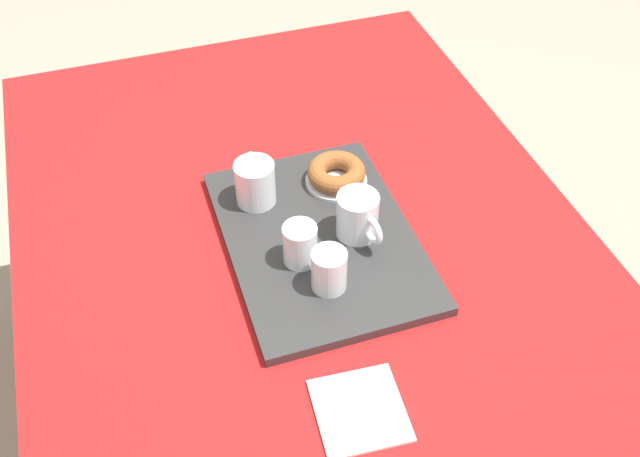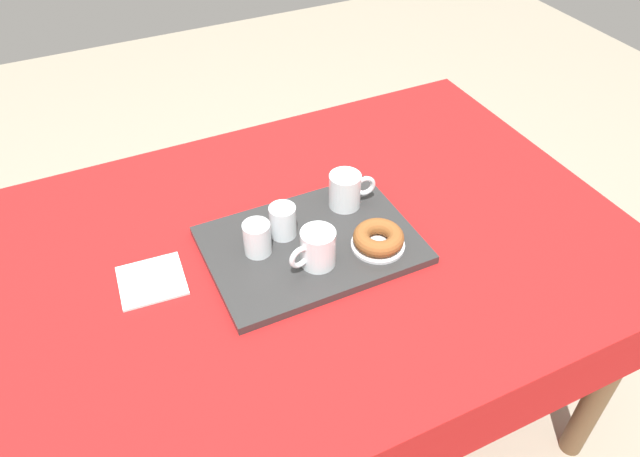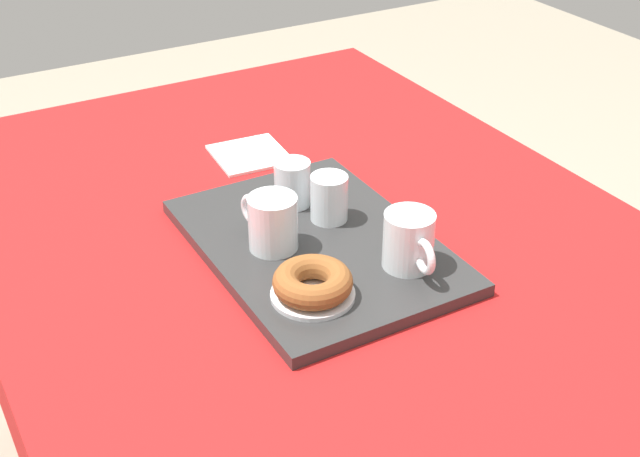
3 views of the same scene
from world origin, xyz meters
TOP-DOWN VIEW (x-y plane):
  - dining_table at (0.00, 0.00)m, footprint 1.53×1.05m
  - serving_tray at (-0.01, 0.02)m, footprint 0.47×0.34m
  - tea_mug_left at (-0.00, 0.09)m, footprint 0.12×0.08m
  - tea_mug_right at (-0.15, -0.06)m, footprint 0.12×0.08m
  - water_glass_near at (0.03, -0.03)m, footprint 0.06×0.06m
  - water_glass_far at (0.11, 0.00)m, footprint 0.06×0.06m
  - donut_plate_left at (-0.14, 0.10)m, footprint 0.12×0.12m
  - sugar_donut_left at (-0.14, 0.10)m, footprint 0.11×0.11m
  - paper_napkin at (0.34, -0.03)m, footprint 0.15×0.14m

SIDE VIEW (x-z plane):
  - dining_table at x=0.00m, z-range 0.29..1.03m
  - paper_napkin at x=0.34m, z-range 0.74..0.75m
  - serving_tray at x=-0.01m, z-range 0.74..0.76m
  - donut_plate_left at x=-0.14m, z-range 0.76..0.77m
  - sugar_donut_left at x=-0.14m, z-range 0.77..0.81m
  - water_glass_near at x=0.03m, z-range 0.76..0.84m
  - water_glass_far at x=0.11m, z-range 0.76..0.84m
  - tea_mug_left at x=0.00m, z-range 0.76..0.85m
  - tea_mug_right at x=-0.15m, z-range 0.76..0.85m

